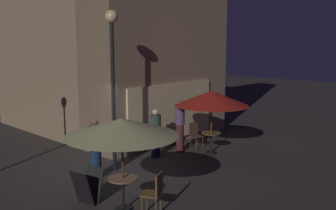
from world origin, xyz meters
TOP-DOWN VIEW (x-y plane):
  - ground_plane at (0.00, 0.00)m, footprint 60.00×60.00m
  - cafe_building at (2.92, 3.85)m, footprint 6.26×8.66m
  - street_lamp_near_corner at (0.47, 0.15)m, footprint 0.37×0.37m
  - menu_sandwich_board at (-1.47, -1.25)m, footprint 0.71×0.65m
  - cafe_table_0 at (3.88, -0.86)m, footprint 0.68×0.68m
  - cafe_table_1 at (-1.15, -2.17)m, footprint 0.68×0.68m
  - patio_umbrella_0 at (3.88, -0.86)m, footprint 2.53×2.53m
  - patio_umbrella_1 at (-1.15, -2.17)m, footprint 2.58×2.58m
  - cafe_chair_0 at (4.02, -0.03)m, footprint 0.45×0.45m
  - cafe_chair_1 at (-0.80, -2.87)m, footprint 0.55×0.55m
  - patron_standing_0 at (2.32, 0.27)m, footprint 0.36×0.36m
  - patron_standing_1 at (-0.30, 0.04)m, footprint 0.37×0.37m
  - patron_standing_2 at (3.30, 0.05)m, footprint 0.32×0.32m

SIDE VIEW (x-z plane):
  - ground_plane at x=0.00m, z-range 0.00..0.00m
  - menu_sandwich_board at x=-1.47m, z-range 0.01..0.84m
  - cafe_table_0 at x=3.88m, z-range 0.15..0.90m
  - cafe_table_1 at x=-1.15m, z-range 0.16..0.94m
  - cafe_chair_0 at x=4.02m, z-range 0.09..1.03m
  - cafe_chair_1 at x=-0.80m, z-range 0.10..1.07m
  - patron_standing_0 at x=2.32m, z-range 0.00..1.63m
  - patron_standing_1 at x=-0.30m, z-range 0.00..1.71m
  - patron_standing_2 at x=3.30m, z-range 0.02..1.85m
  - patio_umbrella_0 at x=3.88m, z-range 0.84..3.03m
  - patio_umbrella_1 at x=-1.15m, z-range 0.88..3.04m
  - street_lamp_near_corner at x=0.47m, z-range 1.10..5.83m
  - cafe_building at x=2.92m, z-range -0.01..8.92m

